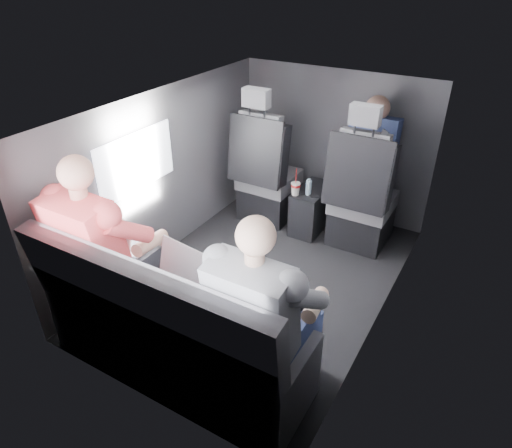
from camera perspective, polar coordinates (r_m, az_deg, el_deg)
The scene contains 20 objects.
floor at distance 3.58m, azimuth 0.94°, elevation -6.78°, with size 2.60×2.60×0.00m, color black.
ceiling at distance 2.96m, azimuth 1.17°, elevation 14.45°, with size 2.60×2.60×0.00m, color #B2B2AD.
panel_left at distance 3.69m, azimuth -11.29°, elevation 6.05°, with size 0.02×2.60×1.35m, color #56565B.
panel_right at distance 2.94m, azimuth 16.51°, elevation -1.42°, with size 0.02×2.60×1.35m, color #56565B.
panel_front at distance 4.30m, azimuth 9.69°, elevation 9.78°, with size 1.80×0.02×1.35m, color #56565B.
panel_back at distance 2.36m, azimuth -14.88°, elevation -10.12°, with size 1.80×0.02×1.35m, color #56565B.
side_window at distance 3.39m, azimuth -14.69°, elevation 7.54°, with size 0.02×0.75×0.42m, color white.
seatbelt at distance 3.57m, azimuth 12.81°, elevation 7.17°, with size 0.05×0.01×0.65m, color black.
front_seat_left at distance 4.19m, azimuth 1.27°, elevation 5.58°, with size 0.52×0.58×1.26m.
front_seat_right at distance 3.88m, azimuth 12.97°, elevation 2.60°, with size 0.52×0.58×1.26m.
center_console at distance 4.14m, azimuth 6.96°, elevation 1.90°, with size 0.24×0.48×0.41m.
rear_bench at distance 2.72m, azimuth -10.36°, elevation -13.26°, with size 1.60×0.57×0.92m.
soda_cup at distance 3.90m, azimuth 4.96°, elevation 4.47°, with size 0.08×0.08×0.24m.
water_bottle at distance 3.92m, azimuth 6.60°, elevation 4.58°, with size 0.05×0.05×0.15m.
laptop_white at distance 2.97m, azimuth -16.28°, elevation -2.04°, with size 0.33×0.30×0.24m.
laptop_silver at distance 2.64m, azimuth -7.69°, elevation -5.40°, with size 0.37×0.35×0.25m.
laptop_black at distance 2.45m, azimuth 2.55°, elevation -8.47°, with size 0.39×0.40×0.24m.
passenger_rear_left at distance 2.88m, azimuth -18.09°, elevation -2.96°, with size 0.54×0.66×1.29m.
passenger_rear_right at distance 2.32m, azimuth 1.28°, elevation -11.10°, with size 0.51×0.63×1.24m.
passenger_front_right at distance 3.98m, azimuth 14.24°, elevation 8.68°, with size 0.39×0.39×0.79m.
Camera 1 is at (1.38, -2.49, 2.18)m, focal length 32.00 mm.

